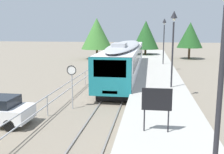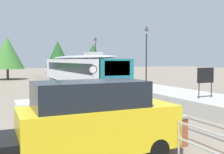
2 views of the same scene
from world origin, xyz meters
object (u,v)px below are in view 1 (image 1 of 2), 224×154
object	(u,v)px
commuter_train	(125,57)
platform_lamp_mid_platform	(173,35)
platform_lamp_far_end	(164,33)
platform_lamp_near_end	(223,47)
platform_notice_board	(157,101)
speed_limit_sign	(72,76)

from	to	relation	value
commuter_train	platform_lamp_mid_platform	bearing A→B (deg)	-62.59
platform_lamp_far_end	platform_lamp_near_end	bearing A→B (deg)	-90.00
platform_lamp_near_end	platform_notice_board	distance (m)	5.13
platform_lamp_far_end	speed_limit_sign	bearing A→B (deg)	-111.38
commuter_train	platform_notice_board	xyz separation A→B (m)	(2.84, -16.51, 0.04)
platform_lamp_near_end	platform_lamp_mid_platform	size ratio (longest dim) A/B	1.00
commuter_train	platform_lamp_near_end	xyz separation A→B (m)	(4.09, -20.84, 2.47)
commuter_train	platform_lamp_near_end	distance (m)	21.38
platform_lamp_far_end	platform_notice_board	xyz separation A→B (m)	(-1.25, -21.58, -2.44)
platform_lamp_far_end	speed_limit_sign	size ratio (longest dim) A/B	1.91
commuter_train	platform_lamp_mid_platform	distance (m)	9.22
commuter_train	platform_lamp_far_end	distance (m)	6.97
platform_lamp_mid_platform	platform_lamp_near_end	bearing A→B (deg)	-90.00
speed_limit_sign	platform_lamp_mid_platform	bearing A→B (deg)	27.44
platform_lamp_mid_platform	speed_limit_sign	distance (m)	7.60
platform_lamp_mid_platform	platform_notice_board	xyz separation A→B (m)	(-1.25, -8.62, -2.44)
platform_lamp_far_end	speed_limit_sign	distance (m)	17.64
speed_limit_sign	commuter_train	bearing A→B (deg)	78.49
commuter_train	platform_lamp_near_end	bearing A→B (deg)	-78.90
commuter_train	speed_limit_sign	xyz separation A→B (m)	(-2.28, -11.19, -0.03)
platform_notice_board	platform_lamp_mid_platform	bearing A→B (deg)	81.78
platform_lamp_near_end	speed_limit_sign	distance (m)	11.83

